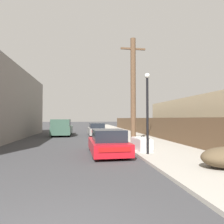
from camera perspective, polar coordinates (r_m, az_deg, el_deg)
name	(u,v)px	position (r m, az deg, el deg)	size (l,w,h in m)	color
sidewalk_curb	(120,132)	(26.65, 2.29, -5.79)	(4.20, 63.00, 0.12)	#9E998E
discarded_fridge	(141,144)	(11.36, 8.40, -9.06)	(0.81, 1.70, 0.72)	white
parked_sports_car_red	(108,143)	(10.73, -1.21, -8.83)	(1.96, 4.23, 1.32)	red
car_parked_mid	(96,130)	(22.45, -4.47, -5.03)	(1.93, 4.70, 1.38)	gray
pickup_truck	(62,128)	(22.46, -14.10, -4.33)	(2.02, 5.45, 1.80)	#385647
utility_pole	(133,90)	(14.40, 6.06, 6.40)	(1.80, 0.37, 7.53)	brown
street_lamp	(147,106)	(10.22, 10.07, 1.68)	(0.26, 0.26, 4.07)	black
wooden_fence	(143,126)	(23.20, 8.80, -3.94)	(0.08, 35.63, 1.83)	brown
building_right_house	(214,119)	(19.76, 27.01, -1.86)	(6.00, 14.56, 3.64)	tan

